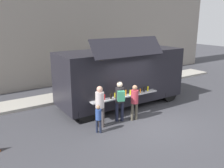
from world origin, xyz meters
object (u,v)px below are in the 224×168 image
trash_bin (146,76)px  customer_rear_waiting (100,103)px  food_truck_main (121,75)px  customer_front_ordering (135,99)px  child_near_queue (98,117)px  customer_mid_with_backpack (120,98)px

trash_bin → customer_rear_waiting: size_ratio=0.59×
food_truck_main → customer_front_ordering: (-0.70, -1.98, -0.60)m
customer_front_ordering → customer_rear_waiting: customer_rear_waiting is taller
customer_rear_waiting → child_near_queue: (-0.32, -0.42, -0.37)m
customer_mid_with_backpack → child_near_queue: 1.43m
food_truck_main → customer_rear_waiting: (-2.31, -1.74, -0.50)m
customer_rear_waiting → trash_bin: bearing=-12.8°
customer_mid_with_backpack → child_near_queue: size_ratio=1.56×
customer_front_ordering → child_near_queue: bearing=102.6°
trash_bin → customer_front_ordering: size_ratio=0.65×
trash_bin → customer_rear_waiting: 7.42m
trash_bin → customer_mid_with_backpack: 6.62m
child_near_queue → trash_bin: bearing=-5.1°
food_truck_main → customer_rear_waiting: size_ratio=3.69×
customer_rear_waiting → food_truck_main: bearing=-9.1°
trash_bin → customer_front_ordering: (-4.57, -4.30, 0.43)m
customer_mid_with_backpack → customer_rear_waiting: bearing=113.1°
customer_mid_with_backpack → child_near_queue: (-1.31, -0.41, -0.41)m
customer_mid_with_backpack → food_truck_main: bearing=-13.7°
customer_front_ordering → customer_mid_with_backpack: 0.68m
trash_bin → child_near_queue: size_ratio=0.91×
customer_front_ordering → child_near_queue: 1.96m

